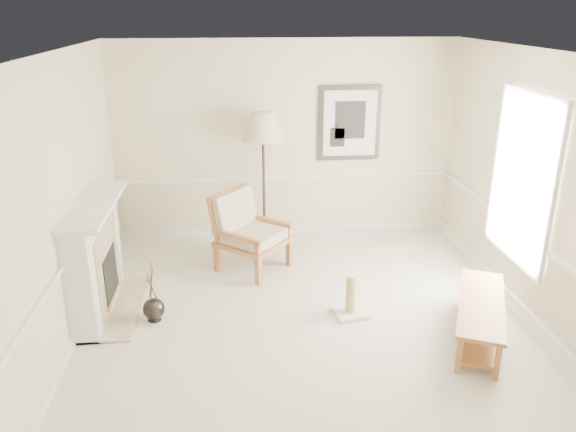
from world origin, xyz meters
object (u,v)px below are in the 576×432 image
(floor_lamp, at_px, (263,130))
(scratching_post, at_px, (350,302))
(floor_vase, at_px, (154,309))
(bench, at_px, (480,314))
(armchair, at_px, (246,228))

(floor_lamp, distance_m, scratching_post, 2.82)
(floor_vase, xyz_separation_m, bench, (3.46, -0.71, 0.16))
(floor_vase, relative_size, armchair, 0.63)
(armchair, distance_m, bench, 3.13)
(armchair, height_order, scratching_post, armchair)
(floor_vase, xyz_separation_m, scratching_post, (2.21, -0.10, 0.03))
(floor_vase, distance_m, armchair, 1.74)
(floor_lamp, relative_size, scratching_post, 3.86)
(armchair, relative_size, scratching_post, 2.26)
(armchair, bearing_deg, scratching_post, -101.04)
(floor_vase, bearing_deg, bench, -11.55)
(bench, bearing_deg, armchair, 139.92)
(floor_lamp, xyz_separation_m, bench, (2.10, -2.82, -1.40))
(bench, relative_size, scratching_post, 3.11)
(floor_vase, xyz_separation_m, armchair, (1.07, 1.30, 0.43))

